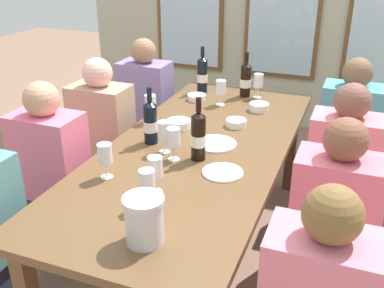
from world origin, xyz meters
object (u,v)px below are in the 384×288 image
metal_pitcher (144,220)px  tasting_bowl_2 (236,123)px  wine_glass_7 (147,182)px  tasting_bowl_3 (259,107)px  seated_person_5 (339,184)px  tasting_bowl_1 (197,97)px  seated_person_2 (53,181)px  wine_glass_2 (164,132)px  wine_glass_5 (105,155)px  white_plate_1 (215,144)px  wine_glass_4 (221,89)px  wine_bottle_3 (246,80)px  wine_glass_0 (174,139)px  white_plate_0 (223,172)px  wine_bottle_2 (198,136)px  wine_glass_6 (155,169)px  wine_bottle_0 (202,75)px  seated_person_4 (104,144)px  wine_glass_3 (258,82)px  tasting_bowl_0 (179,124)px  seated_person_1 (346,144)px  seated_person_0 (146,113)px  dining_table (198,158)px  wine_bottle_1 (150,122)px  seated_person_3 (331,236)px

metal_pitcher → tasting_bowl_2: 1.22m
wine_glass_7 → tasting_bowl_3: bearing=82.8°
wine_glass_7 → seated_person_5: (0.74, 0.89, -0.34)m
tasting_bowl_1 → seated_person_2: 1.16m
wine_glass_2 → wine_glass_5: same height
white_plate_1 → wine_glass_4: 0.66m
wine_bottle_3 → wine_glass_0: wine_bottle_3 is taller
white_plate_0 → wine_bottle_3: 1.20m
wine_glass_7 → seated_person_5: bearing=50.3°
wine_bottle_2 → tasting_bowl_1: bearing=111.1°
wine_glass_6 → seated_person_5: bearing=45.3°
wine_bottle_0 → wine_glass_7: 1.59m
wine_glass_6 → seated_person_4: size_ratio=0.16×
white_plate_1 → wine_glass_6: size_ratio=1.36×
wine_bottle_2 → wine_glass_5: (-0.34, -0.34, -0.01)m
wine_glass_3 → tasting_bowl_0: bearing=-113.3°
metal_pitcher → wine_glass_4: bearing=97.4°
seated_person_1 → seated_person_2: (-1.52, -1.13, 0.00)m
seated_person_1 → seated_person_0: bearing=178.3°
wine_glass_4 → seated_person_2: (-0.67, -0.99, -0.33)m
dining_table → seated_person_5: bearing=17.8°
wine_glass_2 → wine_bottle_1: bearing=144.6°
wine_glass_3 → wine_glass_4: size_ratio=1.00×
wine_glass_2 → wine_glass_4: (0.05, 0.82, -0.00)m
metal_pitcher → tasting_bowl_3: size_ratio=1.47×
wine_bottle_3 → seated_person_4: (-0.78, -0.69, -0.34)m
wine_bottle_1 → wine_glass_6: bearing=-61.9°
white_plate_0 → wine_bottle_3: bearing=99.8°
wine_glass_7 → seated_person_3: seated_person_3 is taller
tasting_bowl_3 → wine_glass_2: size_ratio=0.74×
wine_bottle_2 → seated_person_4: (-0.81, 0.38, -0.34)m
tasting_bowl_0 → wine_bottle_0: bearing=98.5°
wine_bottle_1 → tasting_bowl_3: (0.44, 0.72, -0.10)m
tasting_bowl_3 → seated_person_1: size_ratio=0.12×
wine_glass_0 → seated_person_1: (0.81, 1.02, -0.33)m
wine_bottle_2 → seated_person_5: seated_person_5 is taller
white_plate_1 → wine_bottle_0: wine_bottle_0 is taller
wine_glass_3 → wine_glass_5: (-0.39, -1.41, -0.00)m
white_plate_0 → wine_glass_3: (-0.11, 1.17, 0.11)m
wine_glass_7 → tasting_bowl_0: bearing=104.2°
wine_glass_2 → white_plate_1: bearing=40.7°
tasting_bowl_2 → wine_glass_3: bearing=90.6°
wine_glass_5 → dining_table: bearing=60.2°
white_plate_0 → white_plate_1: size_ratio=0.85×
wine_bottle_2 → seated_person_2: (-0.81, -0.16, -0.34)m
wine_glass_0 → wine_glass_5: size_ratio=1.00×
seated_person_2 → seated_person_3: same height
dining_table → metal_pitcher: 0.89m
tasting_bowl_1 → tasting_bowl_2: 0.54m
wine_glass_2 → seated_person_2: size_ratio=0.16×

